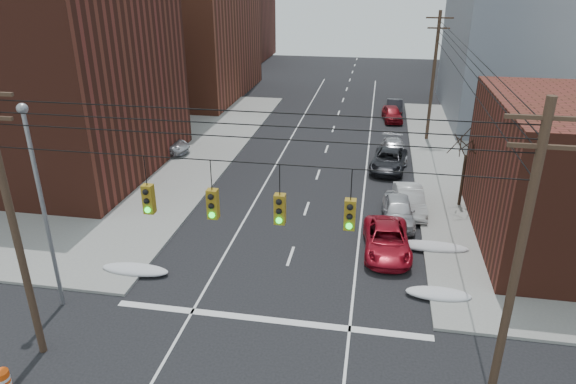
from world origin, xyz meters
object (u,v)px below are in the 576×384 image
at_px(lot_car_a, 98,179).
at_px(lot_car_b, 159,145).
at_px(parked_car_c, 389,160).
at_px(parked_car_b, 410,200).
at_px(parked_car_e, 392,114).
at_px(construction_barrel, 3,382).
at_px(lot_car_c, 54,157).
at_px(parked_car_f, 394,107).
at_px(lot_car_d, 133,138).
at_px(parked_car_a, 398,210).
at_px(parked_car_d, 393,150).
at_px(red_pickup, 387,240).

bearing_deg(lot_car_a, lot_car_b, -5.66).
relative_size(parked_car_c, lot_car_b, 1.04).
distance_m(parked_car_b, parked_car_e, 21.18).
xyz_separation_m(parked_car_c, lot_car_a, (-19.67, -7.60, 0.12)).
distance_m(parked_car_c, construction_barrel, 28.72).
xyz_separation_m(parked_car_c, lot_car_b, (-18.53, 0.15, 0.12)).
relative_size(lot_car_a, lot_car_c, 0.80).
xyz_separation_m(parked_car_f, lot_car_b, (-19.15, -16.35, 0.10)).
relative_size(parked_car_c, lot_car_d, 1.26).
distance_m(parked_car_c, parked_car_e, 13.91).
relative_size(lot_car_a, lot_car_d, 1.03).
height_order(parked_car_a, lot_car_d, lot_car_d).
bearing_deg(parked_car_f, parked_car_d, -91.40).
distance_m(red_pickup, lot_car_d, 25.57).
bearing_deg(parked_car_a, lot_car_c, 167.05).
height_order(parked_car_a, construction_barrel, parked_car_a).
bearing_deg(parked_car_d, parked_car_c, -100.16).
xyz_separation_m(red_pickup, lot_car_a, (-19.53, 5.08, 0.14)).
bearing_deg(parked_car_c, red_pickup, -83.44).
distance_m(red_pickup, parked_car_c, 12.68).
distance_m(parked_car_d, parked_car_e, 11.21).
height_order(parked_car_c, parked_car_e, parked_car_e).
bearing_deg(lot_car_b, parked_car_e, -52.53).
bearing_deg(parked_car_b, lot_car_b, 153.54).
bearing_deg(construction_barrel, parked_car_c, 61.65).
bearing_deg(construction_barrel, lot_car_b, 100.90).
height_order(parked_car_a, lot_car_b, lot_car_b).
distance_m(parked_car_f, lot_car_c, 33.02).
xyz_separation_m(parked_car_e, lot_car_c, (-25.43, -18.16, 0.19)).
xyz_separation_m(parked_car_d, lot_car_a, (-20.05, -10.30, 0.15)).
distance_m(parked_car_f, lot_car_b, 25.18).
height_order(parked_car_b, lot_car_c, lot_car_c).
relative_size(parked_car_b, lot_car_b, 0.90).
bearing_deg(parked_car_f, parked_car_b, -88.87).
distance_m(red_pickup, parked_car_b, 5.60).
height_order(red_pickup, lot_car_a, lot_car_a).
distance_m(parked_car_b, lot_car_d, 24.31).
xyz_separation_m(parked_car_e, lot_car_a, (-20.04, -21.51, 0.12)).
bearing_deg(lot_car_a, red_pickup, -101.88).
xyz_separation_m(lot_car_a, construction_barrel, (6.03, -17.67, -0.36)).
xyz_separation_m(parked_car_a, lot_car_c, (-25.59, 4.63, 0.15)).
height_order(parked_car_b, lot_car_a, lot_car_a).
distance_m(parked_car_b, lot_car_c, 26.50).
bearing_deg(lot_car_c, lot_car_d, -52.66).
relative_size(red_pickup, construction_barrel, 5.41).
relative_size(parked_car_a, lot_car_d, 1.09).
bearing_deg(lot_car_d, parked_car_e, -47.81).
relative_size(parked_car_e, lot_car_b, 0.86).
bearing_deg(lot_car_a, parked_car_f, -37.40).
relative_size(parked_car_b, parked_car_c, 0.87).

